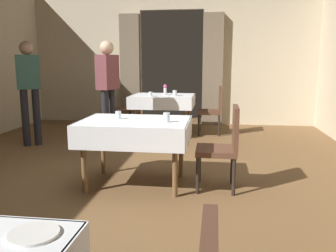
# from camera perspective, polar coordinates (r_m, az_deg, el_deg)

# --- Properties ---
(ground) EXTENTS (10.08, 10.08, 0.00)m
(ground) POSITION_cam_1_polar(r_m,az_deg,el_deg) (4.15, -6.76, -9.40)
(ground) COLOR brown
(wall_back) EXTENTS (6.40, 0.27, 3.00)m
(wall_back) POSITION_cam_1_polar(r_m,az_deg,el_deg) (8.02, 0.58, 11.24)
(wall_back) COLOR beige
(wall_back) RESTS_ON ground
(dining_table_mid) EXTENTS (1.22, 0.89, 0.75)m
(dining_table_mid) POSITION_cam_1_polar(r_m,az_deg,el_deg) (3.99, -5.34, -0.46)
(dining_table_mid) COLOR brown
(dining_table_mid) RESTS_ON ground
(dining_table_far) EXTENTS (1.20, 0.98, 0.75)m
(dining_table_far) POSITION_cam_1_polar(r_m,az_deg,el_deg) (6.87, -0.85, 4.25)
(dining_table_far) COLOR brown
(dining_table_far) RESTS_ON ground
(chair_mid_right) EXTENTS (0.44, 0.44, 0.93)m
(chair_mid_right) POSITION_cam_1_polar(r_m,az_deg,el_deg) (3.90, 9.03, -2.85)
(chair_mid_right) COLOR black
(chair_mid_right) RESTS_ON ground
(chair_far_left) EXTENTS (0.44, 0.44, 0.93)m
(chair_far_left) POSITION_cam_1_polar(r_m,az_deg,el_deg) (7.15, -8.64, 3.23)
(chair_far_left) COLOR black
(chair_far_left) RESTS_ON ground
(chair_far_right) EXTENTS (0.44, 0.44, 0.93)m
(chair_far_right) POSITION_cam_1_polar(r_m,az_deg,el_deg) (6.83, 7.40, 2.93)
(chair_far_right) COLOR black
(chair_far_right) RESTS_ON ground
(plate_near_c) EXTENTS (0.19, 0.19, 0.01)m
(plate_near_c) POSITION_cam_1_polar(r_m,az_deg,el_deg) (1.50, -20.87, -15.97)
(plate_near_c) COLOR white
(plate_near_c) RESTS_ON dining_table_near
(glass_mid_a) EXTENTS (0.07, 0.07, 0.09)m
(glass_mid_a) POSITION_cam_1_polar(r_m,az_deg,el_deg) (4.08, -8.03, 1.77)
(glass_mid_a) COLOR silver
(glass_mid_a) RESTS_ON dining_table_mid
(glass_mid_b) EXTENTS (0.07, 0.07, 0.11)m
(glass_mid_b) POSITION_cam_1_polar(r_m,az_deg,el_deg) (3.81, -0.23, 1.39)
(glass_mid_b) COLOR silver
(glass_mid_b) RESTS_ON dining_table_mid
(flower_vase_far) EXTENTS (0.07, 0.07, 0.20)m
(flower_vase_far) POSITION_cam_1_polar(r_m,az_deg,el_deg) (6.89, -0.46, 5.97)
(flower_vase_far) COLOR silver
(flower_vase_far) RESTS_ON dining_table_far
(glass_far_b) EXTENTS (0.07, 0.07, 0.09)m
(glass_far_b) POSITION_cam_1_polar(r_m,az_deg,el_deg) (6.56, -2.84, 5.16)
(glass_far_b) COLOR silver
(glass_far_b) RESTS_ON dining_table_far
(glass_far_c) EXTENTS (0.08, 0.08, 0.11)m
(glass_far_c) POSITION_cam_1_polar(r_m,az_deg,el_deg) (6.69, 1.11, 5.34)
(glass_far_c) COLOR silver
(glass_far_c) RESTS_ON dining_table_far
(person_waiter_by_doorway) EXTENTS (0.42, 0.37, 1.72)m
(person_waiter_by_doorway) POSITION_cam_1_polar(r_m,az_deg,el_deg) (6.26, -21.58, 6.27)
(person_waiter_by_doorway) COLOR black
(person_waiter_by_doorway) RESTS_ON ground
(person_diner_standing_aside) EXTENTS (0.32, 0.41, 1.72)m
(person_diner_standing_aside) POSITION_cam_1_polar(r_m,az_deg,el_deg) (5.81, -9.71, 6.58)
(person_diner_standing_aside) COLOR black
(person_diner_standing_aside) RESTS_ON ground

